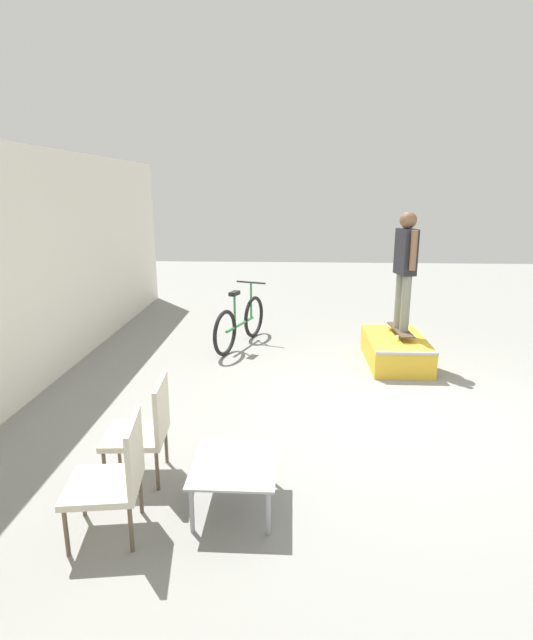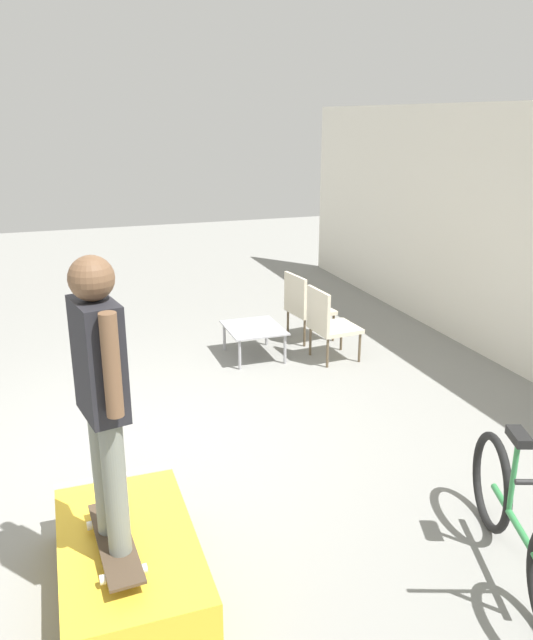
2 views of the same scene
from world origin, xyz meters
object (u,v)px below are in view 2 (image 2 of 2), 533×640
at_px(coffee_table, 254,330).
at_px(patio_chair_left, 305,305).
at_px(skate_ramp_box, 129,563).
at_px(bicycle, 520,526).
at_px(skateboard_on_ramp, 115,541).
at_px(person_skater, 101,383).
at_px(patio_chair_right, 328,322).

bearing_deg(coffee_table, patio_chair_left, 114.09).
height_order(skate_ramp_box, bicycle, bicycle).
bearing_deg(skate_ramp_box, skateboard_on_ramp, -33.00).
distance_m(skateboard_on_ramp, person_skater, 1.01).
distance_m(skate_ramp_box, patio_chair_right, 4.22).
relative_size(patio_chair_right, bicycle, 0.53).
distance_m(skateboard_on_ramp, coffee_table, 4.20).
bearing_deg(coffee_table, bicycle, 5.30).
relative_size(person_skater, coffee_table, 2.19).
relative_size(person_skater, patio_chair_right, 1.89).
relative_size(skate_ramp_box, patio_chair_left, 1.62).
bearing_deg(bicycle, patio_chair_right, -166.56).
distance_m(patio_chair_left, bicycle, 4.63).
bearing_deg(skateboard_on_ramp, patio_chair_right, 135.12).
xyz_separation_m(skate_ramp_box, patio_chair_right, (-3.16, 2.79, 0.30)).
xyz_separation_m(coffee_table, bicycle, (4.24, 0.39, 0.03)).
bearing_deg(patio_chair_right, coffee_table, 60.34).
bearing_deg(patio_chair_right, skate_ramp_box, 134.22).
bearing_deg(skateboard_on_ramp, bicycle, 73.05).
bearing_deg(skateboard_on_ramp, person_skater, 0.00).
height_order(coffee_table, bicycle, bicycle).
distance_m(skateboard_on_ramp, patio_chair_right, 4.36).
xyz_separation_m(coffee_table, patio_chair_left, (-0.37, 0.82, 0.14)).
relative_size(skate_ramp_box, patio_chair_right, 1.62).
distance_m(person_skater, patio_chair_left, 5.05).
xyz_separation_m(patio_chair_left, bicycle, (4.61, -0.43, -0.11)).
xyz_separation_m(skate_ramp_box, bicycle, (0.69, 2.36, 0.19)).
distance_m(patio_chair_left, patio_chair_right, 0.76).
bearing_deg(skateboard_on_ramp, coffee_table, 147.13).
bearing_deg(person_skater, coffee_table, 139.56).
height_order(person_skater, patio_chair_left, person_skater).
relative_size(skateboard_on_ramp, patio_chair_left, 0.93).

